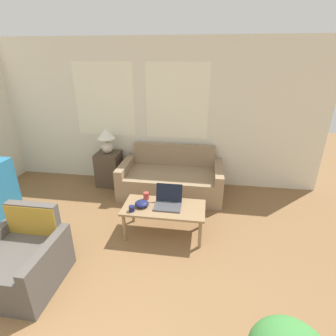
# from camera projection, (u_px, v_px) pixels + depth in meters

# --- Properties ---
(wall_back) EXTENTS (6.32, 0.06, 2.60)m
(wall_back) POSITION_uv_depth(u_px,v_px,m) (145.00, 114.00, 4.78)
(wall_back) COLOR silver
(wall_back) RESTS_ON ground_plane
(couch) EXTENTS (1.77, 0.91, 0.80)m
(couch) POSITION_uv_depth(u_px,v_px,m) (172.00, 179.00, 4.69)
(couch) COLOR #937A5B
(couch) RESTS_ON ground_plane
(armchair) EXTENTS (0.79, 0.81, 0.80)m
(armchair) POSITION_uv_depth(u_px,v_px,m) (23.00, 262.00, 2.81)
(armchair) COLOR #514C47
(armchair) RESTS_ON ground_plane
(side_table) EXTENTS (0.43, 0.43, 0.64)m
(side_table) POSITION_uv_depth(u_px,v_px,m) (109.00, 169.00, 4.97)
(side_table) COLOR #4C3D2D
(side_table) RESTS_ON ground_plane
(table_lamp) EXTENTS (0.33, 0.33, 0.46)m
(table_lamp) POSITION_uv_depth(u_px,v_px,m) (106.00, 138.00, 4.73)
(table_lamp) COLOR beige
(table_lamp) RESTS_ON side_table
(coffee_table) EXTENTS (1.10, 0.54, 0.43)m
(coffee_table) POSITION_uv_depth(u_px,v_px,m) (164.00, 210.00, 3.52)
(coffee_table) COLOR #8E704C
(coffee_table) RESTS_ON ground_plane
(laptop) EXTENTS (0.36, 0.32, 0.26)m
(laptop) POSITION_uv_depth(u_px,v_px,m) (168.00, 201.00, 3.52)
(laptop) COLOR #47474C
(laptop) RESTS_ON coffee_table
(cup_navy) EXTENTS (0.08, 0.08, 0.10)m
(cup_navy) POSITION_uv_depth(u_px,v_px,m) (146.00, 196.00, 3.67)
(cup_navy) COLOR #B23D38
(cup_navy) RESTS_ON coffee_table
(cup_yellow) EXTENTS (0.08, 0.08, 0.07)m
(cup_yellow) POSITION_uv_depth(u_px,v_px,m) (132.00, 209.00, 3.39)
(cup_yellow) COLOR #191E4C
(cup_yellow) RESTS_ON coffee_table
(snack_bowl) EXTENTS (0.19, 0.19, 0.08)m
(snack_bowl) POSITION_uv_depth(u_px,v_px,m) (142.00, 204.00, 3.50)
(snack_bowl) COLOR #191E4C
(snack_bowl) RESTS_ON coffee_table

